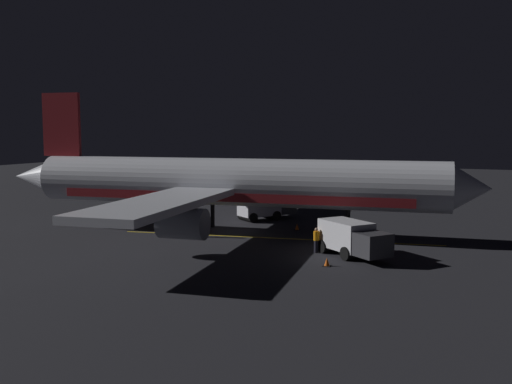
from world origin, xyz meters
The scene contains 9 objects.
ground_plane centered at (0.00, 0.00, -0.10)m, with size 180.00×180.00×0.20m, color #232328.
apron_guide_stripe centered at (0.61, 4.00, 0.00)m, with size 0.24×25.43×0.01m, color gold.
airliner centered at (0.08, -0.63, 4.05)m, with size 36.67×40.76×11.68m.
baggage_truck centered at (4.80, 11.02, 1.21)m, with size 5.03×5.60×2.35m.
catering_truck centered at (-7.69, -0.40, 1.22)m, with size 5.61×4.87×2.40m.
ground_crew_worker centered at (4.44, 8.44, 0.89)m, with size 0.40×0.40×1.74m.
traffic_cone_near_left centered at (-3.56, 4.26, 0.25)m, with size 0.50×0.50×0.55m.
traffic_cone_near_right centered at (5.12, 11.10, 0.25)m, with size 0.50×0.50×0.55m.
traffic_cone_under_wing centered at (7.99, 10.24, 0.25)m, with size 0.50×0.50×0.55m.
Camera 1 is at (41.98, 20.01, 8.47)m, focal length 40.30 mm.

